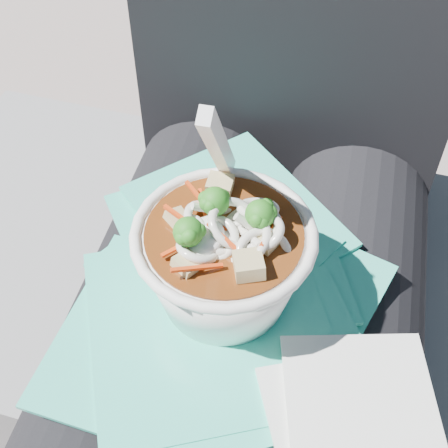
% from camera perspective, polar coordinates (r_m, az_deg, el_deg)
% --- Properties ---
extents(stone_ledge, '(1.03, 0.56, 0.42)m').
position_cam_1_polar(stone_ledge, '(0.95, 3.14, -12.46)').
color(stone_ledge, slate).
rests_on(stone_ledge, ground).
extents(lap, '(0.35, 0.48, 0.16)m').
position_cam_1_polar(lap, '(0.62, 1.56, -11.31)').
color(lap, black).
rests_on(lap, stone_ledge).
extents(person_body, '(0.34, 0.94, 0.98)m').
position_cam_1_polar(person_body, '(0.65, 3.34, -2.99)').
color(person_body, black).
rests_on(person_body, ground).
extents(plastic_bag, '(0.30, 0.39, 0.02)m').
position_cam_1_polar(plastic_bag, '(0.55, 0.28, -6.22)').
color(plastic_bag, '#2EC0A3').
rests_on(plastic_bag, lap).
extents(napkins, '(0.15, 0.16, 0.01)m').
position_cam_1_polar(napkins, '(0.49, 11.83, -16.77)').
color(napkins, silver).
rests_on(napkins, plastic_bag).
extents(udon_bowl, '(0.16, 0.16, 0.19)m').
position_cam_1_polar(udon_bowl, '(0.49, 0.02, -2.94)').
color(udon_bowl, white).
rests_on(udon_bowl, plastic_bag).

